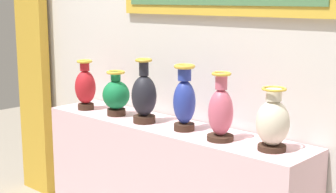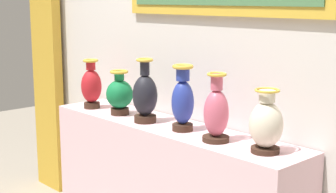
{
  "view_description": "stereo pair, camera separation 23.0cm",
  "coord_description": "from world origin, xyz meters",
  "px_view_note": "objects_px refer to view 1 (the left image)",
  "views": [
    {
      "loc": [
        2.06,
        -2.21,
        1.67
      ],
      "look_at": [
        0.0,
        0.0,
        1.08
      ],
      "focal_mm": 54.24,
      "sensor_mm": 36.0,
      "label": 1
    },
    {
      "loc": [
        2.22,
        -2.05,
        1.67
      ],
      "look_at": [
        0.0,
        0.0,
        1.08
      ],
      "focal_mm": 54.24,
      "sensor_mm": 36.0,
      "label": 2
    }
  ],
  "objects_px": {
    "vase_cobalt": "(184,100)",
    "vase_ivory": "(273,123)",
    "vase_emerald": "(116,95)",
    "vase_rose": "(221,112)",
    "vase_crimson": "(85,87)",
    "vase_onyx": "(144,96)"
  },
  "relations": [
    {
      "from": "vase_onyx",
      "to": "vase_crimson",
      "type": "bearing_deg",
      "value": -178.91
    },
    {
      "from": "vase_cobalt",
      "to": "vase_ivory",
      "type": "bearing_deg",
      "value": 0.52
    },
    {
      "from": "vase_cobalt",
      "to": "vase_ivory",
      "type": "height_order",
      "value": "vase_cobalt"
    },
    {
      "from": "vase_emerald",
      "to": "vase_crimson",
      "type": "bearing_deg",
      "value": -175.58
    },
    {
      "from": "vase_crimson",
      "to": "vase_cobalt",
      "type": "height_order",
      "value": "vase_cobalt"
    },
    {
      "from": "vase_emerald",
      "to": "vase_ivory",
      "type": "relative_size",
      "value": 0.92
    },
    {
      "from": "vase_emerald",
      "to": "vase_rose",
      "type": "distance_m",
      "value": 0.87
    },
    {
      "from": "vase_emerald",
      "to": "vase_cobalt",
      "type": "xyz_separation_m",
      "value": [
        0.59,
        0.02,
        0.04
      ]
    },
    {
      "from": "vase_crimson",
      "to": "vase_rose",
      "type": "bearing_deg",
      "value": 0.61
    },
    {
      "from": "vase_cobalt",
      "to": "vase_rose",
      "type": "height_order",
      "value": "vase_cobalt"
    },
    {
      "from": "vase_rose",
      "to": "vase_onyx",
      "type": "bearing_deg",
      "value": -179.86
    },
    {
      "from": "vase_emerald",
      "to": "vase_cobalt",
      "type": "height_order",
      "value": "vase_cobalt"
    },
    {
      "from": "vase_cobalt",
      "to": "vase_rose",
      "type": "relative_size",
      "value": 1.04
    },
    {
      "from": "vase_onyx",
      "to": "vase_cobalt",
      "type": "bearing_deg",
      "value": 5.03
    },
    {
      "from": "vase_emerald",
      "to": "vase_ivory",
      "type": "distance_m",
      "value": 1.18
    },
    {
      "from": "vase_rose",
      "to": "vase_ivory",
      "type": "distance_m",
      "value": 0.31
    },
    {
      "from": "vase_cobalt",
      "to": "vase_ivory",
      "type": "relative_size",
      "value": 1.2
    },
    {
      "from": "vase_crimson",
      "to": "vase_ivory",
      "type": "distance_m",
      "value": 1.47
    },
    {
      "from": "vase_crimson",
      "to": "vase_ivory",
      "type": "xyz_separation_m",
      "value": [
        1.47,
        0.04,
        -0.01
      ]
    },
    {
      "from": "vase_onyx",
      "to": "vase_ivory",
      "type": "height_order",
      "value": "vase_onyx"
    },
    {
      "from": "vase_crimson",
      "to": "vase_onyx",
      "type": "relative_size",
      "value": 0.86
    },
    {
      "from": "vase_rose",
      "to": "vase_ivory",
      "type": "relative_size",
      "value": 1.16
    }
  ]
}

